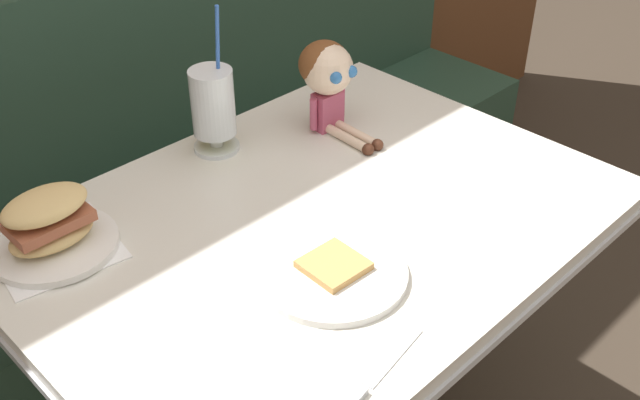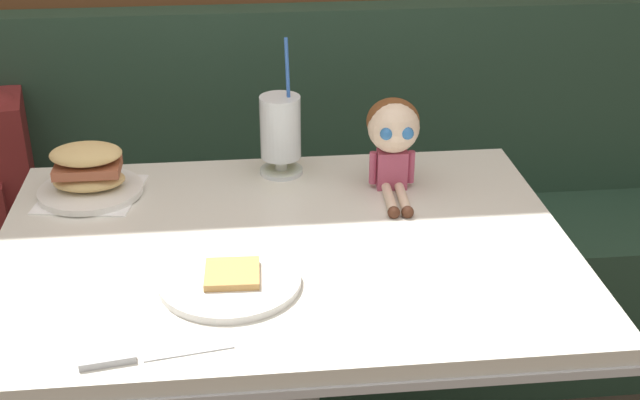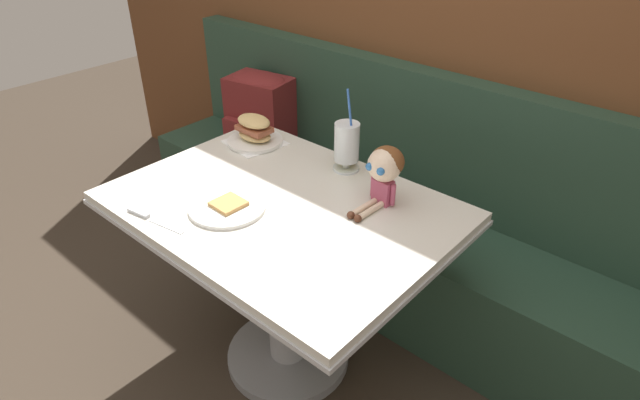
{
  "view_description": "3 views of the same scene",
  "coord_description": "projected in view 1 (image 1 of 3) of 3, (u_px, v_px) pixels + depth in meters",
  "views": [
    {
      "loc": [
        -0.78,
        -0.62,
        1.56
      ],
      "look_at": [
        -0.03,
        0.14,
        0.8
      ],
      "focal_mm": 41.99,
      "sensor_mm": 36.0,
      "label": 1
    },
    {
      "loc": [
        -0.08,
        -1.24,
        1.54
      ],
      "look_at": [
        0.08,
        0.25,
        0.79
      ],
      "focal_mm": 47.64,
      "sensor_mm": 36.0,
      "label": 2
    },
    {
      "loc": [
        1.09,
        -0.86,
        1.68
      ],
      "look_at": [
        0.12,
        0.24,
        0.77
      ],
      "focal_mm": 30.24,
      "sensor_mm": 36.0,
      "label": 3
    }
  ],
  "objects": [
    {
      "name": "sandwich_plate",
      "position": [
        50.0,
        228.0,
        1.28
      ],
      "size": [
        0.23,
        0.23,
        0.12
      ],
      "color": "white",
      "rests_on": "diner_table"
    },
    {
      "name": "milkshake_glass",
      "position": [
        213.0,
        106.0,
        1.52
      ],
      "size": [
        0.1,
        0.1,
        0.32
      ],
      "color": "silver",
      "rests_on": "diner_table"
    },
    {
      "name": "booth_bench",
      "position": [
        151.0,
        241.0,
        1.99
      ],
      "size": [
        2.6,
        0.48,
        1.0
      ],
      "color": "#233D2D",
      "rests_on": "ground"
    },
    {
      "name": "butter_knife",
      "position": [
        360.0,
        393.0,
        1.03
      ],
      "size": [
        0.23,
        0.06,
        0.01
      ],
      "color": "silver",
      "rests_on": "diner_table"
    },
    {
      "name": "toast_plate",
      "position": [
        333.0,
        272.0,
        1.24
      ],
      "size": [
        0.25,
        0.25,
        0.03
      ],
      "color": "white",
      "rests_on": "diner_table"
    },
    {
      "name": "seated_doll",
      "position": [
        328.0,
        74.0,
        1.58
      ],
      "size": [
        0.12,
        0.22,
        0.2
      ],
      "color": "#B74C6B",
      "rests_on": "diner_table"
    },
    {
      "name": "diner_table",
      "position": [
        316.0,
        294.0,
        1.5
      ],
      "size": [
        1.11,
        0.81,
        0.74
      ],
      "color": "silver",
      "rests_on": "ground"
    }
  ]
}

